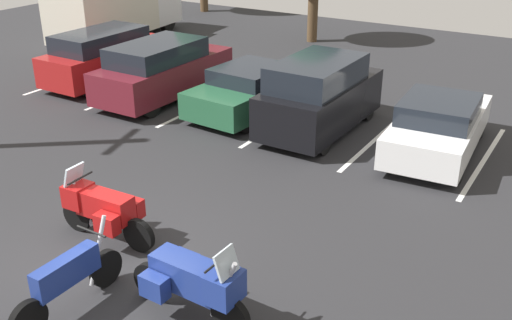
# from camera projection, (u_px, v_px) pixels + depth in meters

# --- Properties ---
(ground) EXTENTS (44.00, 44.00, 0.10)m
(ground) POSITION_uv_depth(u_px,v_px,m) (110.00, 261.00, 10.75)
(ground) COLOR #262628
(motorcycle_touring) EXTENTS (2.15, 0.94, 1.40)m
(motorcycle_touring) POSITION_uv_depth(u_px,v_px,m) (102.00, 208.00, 11.07)
(motorcycle_touring) COLOR black
(motorcycle_touring) RESTS_ON ground
(motorcycle_second) EXTENTS (2.21, 0.98, 1.43)m
(motorcycle_second) POSITION_uv_depth(u_px,v_px,m) (193.00, 281.00, 8.99)
(motorcycle_second) COLOR black
(motorcycle_second) RESTS_ON ground
(motorcycle_third) EXTENTS (0.62, 2.20, 1.29)m
(motorcycle_third) POSITION_uv_depth(u_px,v_px,m) (68.00, 279.00, 9.22)
(motorcycle_third) COLOR black
(motorcycle_third) RESTS_ON ground
(parking_stripes) EXTENTS (13.90, 4.85, 0.01)m
(parking_stripes) POSITION_uv_depth(u_px,v_px,m) (245.00, 111.00, 17.81)
(parking_stripes) COLOR silver
(parking_stripes) RESTS_ON ground
(car_red) EXTENTS (1.85, 4.79, 1.77)m
(car_red) POSITION_uv_depth(u_px,v_px,m) (106.00, 56.00, 20.24)
(car_red) COLOR maroon
(car_red) RESTS_ON ground
(car_maroon) EXTENTS (1.93, 4.87, 1.80)m
(car_maroon) POSITION_uv_depth(u_px,v_px,m) (163.00, 70.00, 18.60)
(car_maroon) COLOR maroon
(car_maroon) RESTS_ON ground
(car_green) EXTENTS (2.27, 4.58, 1.38)m
(car_green) POSITION_uv_depth(u_px,v_px,m) (253.00, 89.00, 17.54)
(car_green) COLOR #235638
(car_green) RESTS_ON ground
(car_black) EXTENTS (1.91, 4.26, 2.02)m
(car_black) POSITION_uv_depth(u_px,v_px,m) (320.00, 96.00, 15.97)
(car_black) COLOR black
(car_black) RESTS_ON ground
(car_white) EXTENTS (2.13, 4.60, 1.47)m
(car_white) POSITION_uv_depth(u_px,v_px,m) (438.00, 126.00, 14.74)
(car_white) COLOR white
(car_white) RESTS_ON ground
(box_truck) EXTENTS (2.86, 6.86, 2.66)m
(box_truck) POSITION_uv_depth(u_px,v_px,m) (116.00, 7.00, 25.47)
(box_truck) COLOR silver
(box_truck) RESTS_ON ground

